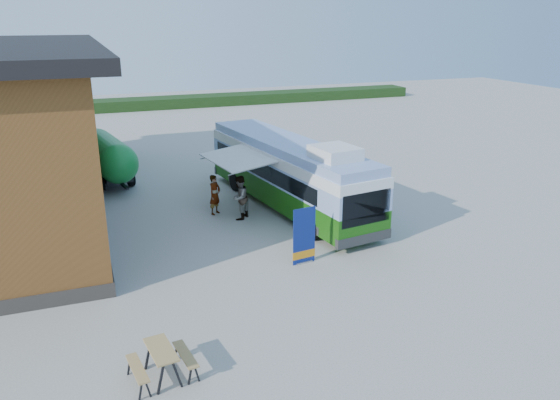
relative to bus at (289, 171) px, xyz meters
name	(u,v)px	position (x,y,z in m)	size (l,w,h in m)	color
ground	(301,266)	(-1.96, -6.19, -1.75)	(100.00, 100.00, 0.00)	#BCB7AD
hedge	(230,99)	(6.04, 31.81, -1.25)	(40.00, 3.00, 1.00)	#264419
bus	(289,171)	(0.00, 0.00, 0.00)	(4.25, 12.20, 3.67)	#227213
awning	(242,154)	(-2.13, 0.33, 0.93)	(2.98, 4.23, 0.50)	white
banner	(304,241)	(-1.75, -5.99, -0.88)	(0.93, 0.27, 2.14)	navy
picnic_table	(162,356)	(-7.66, -10.94, -1.12)	(1.66, 1.52, 0.85)	tan
person_a	(215,195)	(-3.49, 0.28, -0.84)	(0.67, 0.44, 1.84)	#999999
person_b	(239,198)	(-2.63, -0.73, -0.76)	(0.96, 0.75, 1.98)	#999999
slurry_tanker	(107,156)	(-7.66, 7.29, -0.29)	(2.84, 6.82, 2.55)	green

